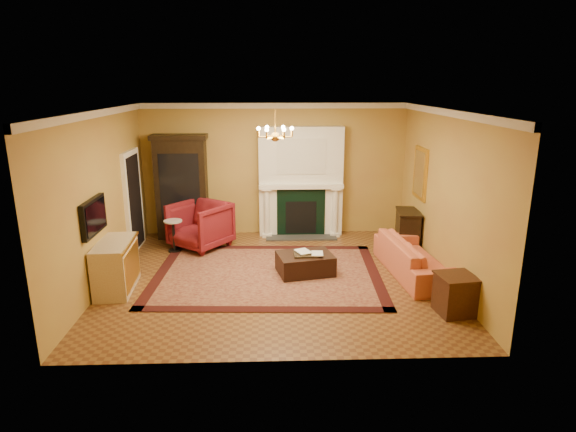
{
  "coord_description": "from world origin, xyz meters",
  "views": [
    {
      "loc": [
        -0.08,
        -8.17,
        3.44
      ],
      "look_at": [
        0.23,
        0.3,
        1.08
      ],
      "focal_mm": 30.0,
      "sensor_mm": 36.0,
      "label": 1
    }
  ],
  "objects_px": {
    "coral_sofa": "(415,252)",
    "console_table": "(407,231)",
    "commode": "(116,266)",
    "pedestal_table": "(174,233)",
    "end_table": "(455,295)",
    "wingback_armchair": "(200,223)",
    "china_cabinet": "(182,189)",
    "leather_ottoman": "(305,263)"
  },
  "relations": [
    {
      "from": "commode",
      "to": "leather_ottoman",
      "type": "height_order",
      "value": "commode"
    },
    {
      "from": "commode",
      "to": "coral_sofa",
      "type": "height_order",
      "value": "coral_sofa"
    },
    {
      "from": "end_table",
      "to": "leather_ottoman",
      "type": "xyz_separation_m",
      "value": [
        -2.18,
        1.67,
        -0.1
      ]
    },
    {
      "from": "china_cabinet",
      "to": "wingback_armchair",
      "type": "distance_m",
      "value": 1.08
    },
    {
      "from": "end_table",
      "to": "pedestal_table",
      "type": "bearing_deg",
      "value": 148.28
    },
    {
      "from": "commode",
      "to": "leather_ottoman",
      "type": "bearing_deg",
      "value": 6.6
    },
    {
      "from": "coral_sofa",
      "to": "console_table",
      "type": "relative_size",
      "value": 2.69
    },
    {
      "from": "pedestal_table",
      "to": "end_table",
      "type": "distance_m",
      "value": 5.69
    },
    {
      "from": "china_cabinet",
      "to": "coral_sofa",
      "type": "relative_size",
      "value": 1.0
    },
    {
      "from": "leather_ottoman",
      "to": "console_table",
      "type": "bearing_deg",
      "value": 16.49
    },
    {
      "from": "commode",
      "to": "console_table",
      "type": "distance_m",
      "value": 5.8
    },
    {
      "from": "pedestal_table",
      "to": "console_table",
      "type": "height_order",
      "value": "console_table"
    },
    {
      "from": "pedestal_table",
      "to": "end_table",
      "type": "relative_size",
      "value": 1.14
    },
    {
      "from": "commode",
      "to": "end_table",
      "type": "relative_size",
      "value": 1.94
    },
    {
      "from": "wingback_armchair",
      "to": "commode",
      "type": "xyz_separation_m",
      "value": [
        -1.13,
        -2.15,
        -0.12
      ]
    },
    {
      "from": "pedestal_table",
      "to": "end_table",
      "type": "xyz_separation_m",
      "value": [
        4.84,
        -2.99,
        -0.1
      ]
    },
    {
      "from": "wingback_armchair",
      "to": "end_table",
      "type": "relative_size",
      "value": 1.83
    },
    {
      "from": "coral_sofa",
      "to": "console_table",
      "type": "height_order",
      "value": "coral_sofa"
    },
    {
      "from": "end_table",
      "to": "wingback_armchair",
      "type": "bearing_deg",
      "value": 143.16
    },
    {
      "from": "coral_sofa",
      "to": "end_table",
      "type": "relative_size",
      "value": 3.76
    },
    {
      "from": "console_table",
      "to": "commode",
      "type": "bearing_deg",
      "value": -153.63
    },
    {
      "from": "wingback_armchair",
      "to": "coral_sofa",
      "type": "height_order",
      "value": "wingback_armchair"
    },
    {
      "from": "pedestal_table",
      "to": "coral_sofa",
      "type": "bearing_deg",
      "value": -16.75
    },
    {
      "from": "coral_sofa",
      "to": "end_table",
      "type": "bearing_deg",
      "value": -179.7
    },
    {
      "from": "end_table",
      "to": "console_table",
      "type": "distance_m",
      "value": 2.9
    },
    {
      "from": "china_cabinet",
      "to": "commode",
      "type": "xyz_separation_m",
      "value": [
        -0.65,
        -2.93,
        -0.69
      ]
    },
    {
      "from": "wingback_armchair",
      "to": "console_table",
      "type": "height_order",
      "value": "wingback_armchair"
    },
    {
      "from": "china_cabinet",
      "to": "leather_ottoman",
      "type": "xyz_separation_m",
      "value": [
        2.62,
        -2.34,
        -0.92
      ]
    },
    {
      "from": "china_cabinet",
      "to": "pedestal_table",
      "type": "relative_size",
      "value": 3.3
    },
    {
      "from": "pedestal_table",
      "to": "end_table",
      "type": "bearing_deg",
      "value": -31.72
    },
    {
      "from": "pedestal_table",
      "to": "commode",
      "type": "height_order",
      "value": "commode"
    },
    {
      "from": "wingback_armchair",
      "to": "leather_ottoman",
      "type": "distance_m",
      "value": 2.67
    },
    {
      "from": "end_table",
      "to": "leather_ottoman",
      "type": "relative_size",
      "value": 0.6
    },
    {
      "from": "leather_ottoman",
      "to": "end_table",
      "type": "bearing_deg",
      "value": -49.6
    },
    {
      "from": "pedestal_table",
      "to": "leather_ottoman",
      "type": "height_order",
      "value": "pedestal_table"
    },
    {
      "from": "commode",
      "to": "console_table",
      "type": "bearing_deg",
      "value": 14.59
    },
    {
      "from": "commode",
      "to": "wingback_armchair",
      "type": "bearing_deg",
      "value": 58.69
    },
    {
      "from": "pedestal_table",
      "to": "china_cabinet",
      "type": "bearing_deg",
      "value": 87.89
    },
    {
      "from": "commode",
      "to": "end_table",
      "type": "distance_m",
      "value": 5.56
    },
    {
      "from": "commode",
      "to": "leather_ottoman",
      "type": "xyz_separation_m",
      "value": [
        3.27,
        0.59,
        -0.23
      ]
    },
    {
      "from": "coral_sofa",
      "to": "wingback_armchair",
      "type": "bearing_deg",
      "value": 62.87
    },
    {
      "from": "end_table",
      "to": "console_table",
      "type": "relative_size",
      "value": 0.72
    }
  ]
}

